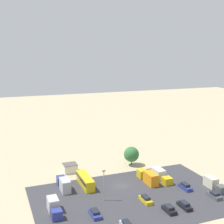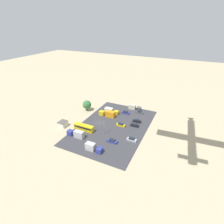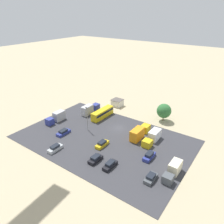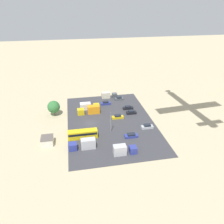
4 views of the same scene
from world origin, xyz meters
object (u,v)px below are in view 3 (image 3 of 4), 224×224
object	(u,v)px
shed_building	(117,103)
parked_car_4	(55,148)
parked_truck_4	(153,137)
parked_truck_1	(90,109)
parked_car_3	(102,144)
parked_car_2	(149,156)
parked_car_5	(151,178)
parked_truck_0	(139,133)
parked_truck_2	(57,117)
parked_car_0	(63,132)
bus	(102,113)
parked_truck_3	(173,170)
parked_car_6	(110,165)
parked_car_1	(95,159)

from	to	relation	value
shed_building	parked_car_4	distance (m)	36.34
shed_building	parked_truck_4	distance (m)	28.53
parked_truck_1	parked_car_3	bearing A→B (deg)	-40.35
shed_building	parked_truck_4	world-z (taller)	parked_truck_4
parked_car_2	parked_car_5	bearing A→B (deg)	119.34
parked_car_5	parked_truck_1	xyz separation A→B (m)	(35.40, -19.42, 0.91)
parked_car_2	parked_car_4	bearing A→B (deg)	27.56
parked_car_3	parked_truck_0	size ratio (longest dim) A/B	0.50
parked_truck_2	parked_truck_4	xyz separation A→B (m)	(-33.43, -7.88, -0.13)
shed_building	parked_car_2	xyz separation A→B (m)	(-26.68, 24.07, -0.60)
parked_car_0	parked_car_2	distance (m)	28.29
shed_building	parked_car_4	world-z (taller)	shed_building
bus	parked_truck_0	xyz separation A→B (m)	(-17.80, 4.27, -0.06)
parked_car_2	parked_truck_2	bearing A→B (deg)	-0.36
parked_truck_1	parked_truck_3	distance (m)	41.59
parked_truck_0	parked_car_0	bearing A→B (deg)	-148.65
bus	parked_car_0	xyz separation A→B (m)	(2.73, 16.78, -1.01)
bus	parked_car_4	bearing A→B (deg)	94.69
parked_car_4	parked_truck_1	world-z (taller)	parked_truck_1
parked_car_5	parked_car_6	size ratio (longest dim) A/B	0.92
parked_car_5	parked_truck_4	xyz separation A→B (m)	(7.08, -15.34, 0.71)
shed_building	parked_car_3	xyz separation A→B (m)	(-12.93, 26.82, -0.64)
parked_car_3	parked_truck_1	size ratio (longest dim) A/B	0.54
bus	parked_car_6	size ratio (longest dim) A/B	2.28
bus	parked_car_3	world-z (taller)	bus
parked_truck_1	parked_car_6	bearing A→B (deg)	-40.31
parked_car_3	parked_truck_1	distance (m)	23.10
parked_truck_0	parked_car_2	bearing A→B (deg)	-46.92
bus	parked_car_4	world-z (taller)	bus
parked_truck_4	shed_building	bearing A→B (deg)	-34.00
parked_car_3	parked_car_4	xyz separation A→B (m)	(9.44, 9.35, 0.01)
parked_car_1	parked_truck_1	size ratio (longest dim) A/B	0.49
parked_car_0	bus	bearing A→B (deg)	-99.23
bus	parked_car_2	xyz separation A→B (m)	(-25.18, 12.16, -0.92)
parked_car_5	parked_truck_1	world-z (taller)	parked_truck_1
parked_car_0	parked_car_6	world-z (taller)	parked_car_6
parked_car_4	parked_truck_0	world-z (taller)	parked_truck_0
parked_car_0	parked_truck_2	xyz separation A→B (m)	(8.54, -4.84, 0.86)
shed_building	bus	bearing A→B (deg)	97.15
parked_car_5	parked_truck_1	bearing A→B (deg)	151.25
parked_car_3	parked_car_4	distance (m)	13.29
parked_car_6	parked_truck_0	distance (m)	16.93
parked_truck_2	parked_car_0	bearing A→B (deg)	150.45
bus	parked_car_3	distance (m)	18.82
shed_building	parked_car_3	distance (m)	29.78
bus	parked_car_2	bearing A→B (deg)	154.22
parked_truck_4	parked_car_1	bearing A→B (deg)	65.65
parked_car_0	parked_truck_4	distance (m)	27.96
parked_car_2	parked_truck_3	xyz separation A→B (m)	(-7.54, 2.57, 0.63)
parked_car_1	parked_truck_2	bearing A→B (deg)	159.64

